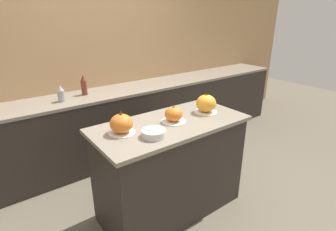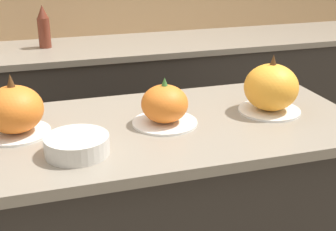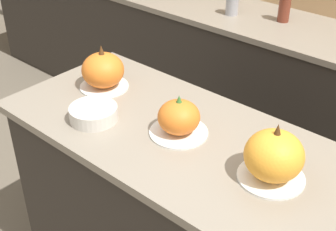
{
  "view_description": "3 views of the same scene",
  "coord_description": "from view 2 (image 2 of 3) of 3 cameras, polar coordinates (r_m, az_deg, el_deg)",
  "views": [
    {
      "loc": [
        -1.32,
        -1.72,
        1.85
      ],
      "look_at": [
        -0.05,
        -0.03,
        1.03
      ],
      "focal_mm": 28.0,
      "sensor_mm": 36.0,
      "label": 1
    },
    {
      "loc": [
        -0.4,
        -1.42,
        1.56
      ],
      "look_at": [
        0.03,
        -0.03,
        0.99
      ],
      "focal_mm": 50.0,
      "sensor_mm": 36.0,
      "label": 2
    },
    {
      "loc": [
        0.97,
        -1.13,
        1.95
      ],
      "look_at": [
        -0.01,
        -0.02,
        1.02
      ],
      "focal_mm": 50.0,
      "sensor_mm": 36.0,
      "label": 3
    }
  ],
  "objects": [
    {
      "name": "pumpkin_cake_left",
      "position": [
        1.58,
        -18.23,
        0.56
      ],
      "size": [
        0.22,
        0.22,
        0.2
      ],
      "color": "white",
      "rests_on": "kitchen_island"
    },
    {
      "name": "mixing_bowl",
      "position": [
        1.41,
        -11.03,
        -3.55
      ],
      "size": [
        0.19,
        0.19,
        0.06
      ],
      "color": "beige",
      "rests_on": "kitchen_island"
    },
    {
      "name": "pumpkin_cake_center",
      "position": [
        1.58,
        -0.4,
        1.19
      ],
      "size": [
        0.22,
        0.22,
        0.17
      ],
      "color": "white",
      "rests_on": "kitchen_island"
    },
    {
      "name": "back_counter",
      "position": [
        2.97,
        -8.19,
        -0.42
      ],
      "size": [
        6.0,
        0.6,
        0.93
      ],
      "color": "#2D2823",
      "rests_on": "ground_plane"
    },
    {
      "name": "pumpkin_cake_right",
      "position": [
        1.73,
        12.44,
        3.23
      ],
      "size": [
        0.23,
        0.23,
        0.21
      ],
      "color": "white",
      "rests_on": "kitchen_island"
    },
    {
      "name": "bottle_tall",
      "position": [
        2.82,
        -14.91,
        10.34
      ],
      "size": [
        0.07,
        0.07,
        0.25
      ],
      "color": "maroon",
      "rests_on": "back_counter"
    }
  ]
}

